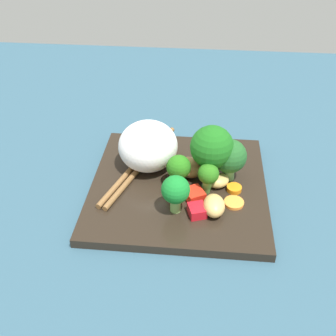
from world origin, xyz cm
name	(u,v)px	position (x,y,z in cm)	size (l,w,h in cm)	color
ground_plane	(178,195)	(0.00, 0.00, -1.00)	(110.00, 110.00, 2.00)	#2E5062
square_plate	(179,186)	(0.00, 0.00, 0.63)	(24.19, 24.19, 1.26)	black
rice_mound	(148,146)	(4.69, -3.54, 4.82)	(8.42, 8.55, 7.13)	white
broccoli_floret_0	(212,148)	(-4.28, -1.45, 6.52)	(5.92, 5.92, 8.32)	#70A24A
broccoli_floret_1	(177,191)	(-0.20, 5.80, 4.68)	(3.62, 3.62, 5.44)	#7BAF57
broccoli_floret_2	(181,168)	(-0.37, 0.57, 4.31)	(3.32, 3.32, 4.89)	#67AB44
broccoli_floret_3	(208,175)	(-3.98, 1.57, 4.11)	(2.84, 2.84, 4.64)	#65AD48
broccoli_floret_4	(230,157)	(-6.79, -1.65, 4.98)	(4.71, 4.71, 6.30)	#75AD5E
carrot_slice_0	(177,194)	(0.02, 2.68, 1.54)	(2.93, 2.93, 0.57)	orange
carrot_slice_1	(234,203)	(-7.54, 3.68, 1.46)	(2.61, 2.61, 0.41)	orange
carrot_slice_2	(234,189)	(-7.65, 0.95, 1.60)	(2.02, 2.02, 0.69)	orange
pepper_chunk_0	(194,195)	(-2.29, 3.16, 1.95)	(2.30, 2.50, 1.40)	red
pepper_chunk_1	(197,211)	(-2.77, 6.15, 1.92)	(2.09, 2.28, 1.32)	red
chicken_piece_0	(218,182)	(-5.42, 0.31, 2.13)	(3.17, 2.74, 1.74)	tan
chicken_piece_1	(190,167)	(-1.46, -1.93, 2.64)	(3.77, 3.38, 2.77)	#B18046
chicken_piece_2	(214,206)	(-4.88, 5.55, 2.40)	(3.86, 2.77, 2.28)	tan
chopstick_pair	(140,163)	(6.00, -3.58, 1.65)	(8.65, 20.76, 0.79)	brown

